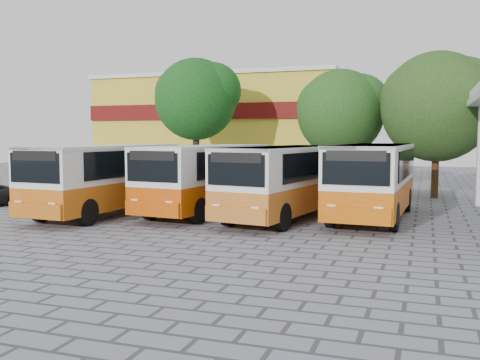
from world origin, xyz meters
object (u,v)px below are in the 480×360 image
at_px(bus_far_left, 106,175).
at_px(bus_centre_left, 206,174).
at_px(bus_centre_right, 284,177).
at_px(bus_far_right, 373,176).

bearing_deg(bus_far_left, bus_centre_left, 27.98).
relative_size(bus_centre_right, bus_far_right, 1.00).
xyz_separation_m(bus_far_left, bus_far_right, (10.70, 2.50, 0.03)).
bearing_deg(bus_centre_left, bus_far_right, 12.26).
relative_size(bus_centre_left, bus_centre_right, 0.99).
xyz_separation_m(bus_far_left, bus_centre_right, (7.38, 1.31, -0.02)).
relative_size(bus_far_left, bus_centre_right, 0.99).
distance_m(bus_far_left, bus_far_right, 10.99).
height_order(bus_far_left, bus_far_right, bus_far_right).
bearing_deg(bus_far_left, bus_centre_right, 13.28).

